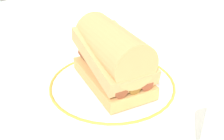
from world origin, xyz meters
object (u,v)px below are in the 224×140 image
Objects in this scene: plate at (112,85)px; sausage_sandwich at (112,57)px; salt_shaker at (121,35)px; drinking_glass at (223,140)px.

sausage_sandwich is at bearing -169.38° from plate.
salt_shaker is at bearing 131.28° from plate.
plate is at bearing 25.47° from sausage_sandwich.
sausage_sandwich is 0.25m from drinking_glass.
plate is at bearing -48.72° from salt_shaker.
drinking_glass is 0.41m from salt_shaker.
sausage_sandwich is 0.20m from salt_shaker.
salt_shaker is (-0.13, 0.15, -0.04)m from sausage_sandwich.
sausage_sandwich reaches higher than drinking_glass.
sausage_sandwich reaches higher than plate.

